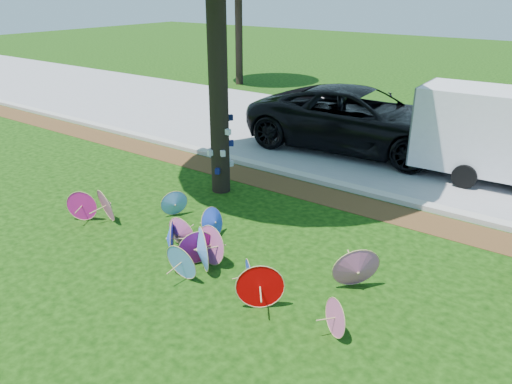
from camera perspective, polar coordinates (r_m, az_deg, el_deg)
ground at (r=9.08m, az=-10.16°, el=-8.49°), size 90.00×90.00×0.00m
mulch_strip at (r=12.23m, az=5.02°, el=0.31°), size 90.00×1.00×0.01m
curb at (r=12.78m, az=6.67°, el=1.50°), size 90.00×0.30×0.12m
street at (r=16.36m, az=13.98°, el=5.53°), size 90.00×8.00×0.01m
parasol_pile at (r=8.99m, az=-5.79°, el=-5.92°), size 6.70×2.15×0.82m
black_van at (r=15.31m, az=11.74°, el=8.11°), size 6.85×3.67×1.83m
cargo_trailer at (r=13.77m, az=24.16°, el=6.64°), size 2.92×1.92×2.60m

